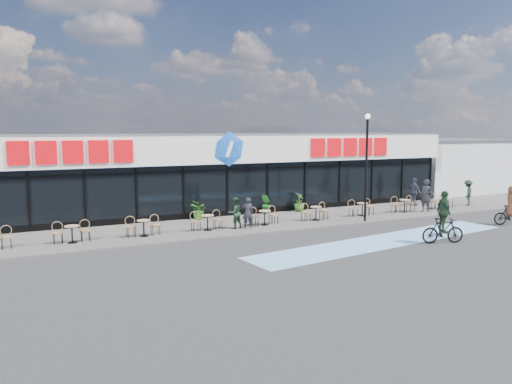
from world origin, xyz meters
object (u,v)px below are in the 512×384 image
at_px(potted_plant_right, 299,202).
at_px(patron_left, 248,213).
at_px(patron_right, 235,213).
at_px(cyclist_b, 511,209).
at_px(lamp_post, 367,159).
at_px(pedestrian_a, 426,196).
at_px(cyclist_a, 443,222).
at_px(potted_plant_mid, 266,204).
at_px(pedestrian_b, 414,192).
at_px(pedestrian_c, 468,193).
at_px(potted_plant_left, 199,210).

xyz_separation_m(potted_plant_right, patron_left, (-4.82, -3.24, 0.22)).
relative_size(patron_right, cyclist_b, 0.76).
distance_m(lamp_post, pedestrian_a, 5.63).
xyz_separation_m(lamp_post, patron_right, (-6.90, 1.17, -2.50)).
bearing_deg(cyclist_a, patron_right, 137.17).
distance_m(potted_plant_mid, pedestrian_b, 9.90).
relative_size(pedestrian_a, pedestrian_c, 1.17).
bearing_deg(cyclist_a, patron_left, 135.52).
distance_m(cyclist_a, cyclist_b, 6.54).
bearing_deg(patron_left, pedestrian_a, -165.00).
xyz_separation_m(patron_left, cyclist_b, (12.67, -4.63, -0.05)).
xyz_separation_m(potted_plant_left, pedestrian_a, (12.69, -3.39, 0.44)).
bearing_deg(patron_right, potted_plant_mid, -149.98).
bearing_deg(potted_plant_left, cyclist_b, -29.50).
bearing_deg(potted_plant_right, pedestrian_c, -13.87).
bearing_deg(potted_plant_mid, pedestrian_b, -7.27).
bearing_deg(cyclist_b, patron_right, 159.98).
bearing_deg(potted_plant_mid, pedestrian_a, -21.64).
bearing_deg(potted_plant_left, potted_plant_right, -0.52).
relative_size(potted_plant_left, cyclist_b, 0.51).
xyz_separation_m(cyclist_a, cyclist_b, (6.35, 1.58, -0.11)).
relative_size(patron_right, pedestrian_a, 0.81).
height_order(potted_plant_right, pedestrian_b, pedestrian_b).
relative_size(potted_plant_mid, pedestrian_a, 0.59).
relative_size(pedestrian_c, cyclist_b, 0.81).
distance_m(potted_plant_left, pedestrian_a, 13.14).
bearing_deg(pedestrian_b, potted_plant_left, 85.70).
height_order(patron_right, pedestrian_c, pedestrian_c).
relative_size(lamp_post, potted_plant_right, 5.14).
relative_size(potted_plant_right, patron_right, 0.70).
xyz_separation_m(potted_plant_mid, cyclist_b, (9.96, -7.96, 0.15)).
distance_m(potted_plant_right, pedestrian_b, 7.80).
relative_size(lamp_post, pedestrian_c, 3.42).
height_order(potted_plant_left, patron_left, patron_left).
relative_size(potted_plant_left, patron_right, 0.67).
height_order(patron_right, cyclist_a, cyclist_a).
xyz_separation_m(potted_plant_left, patron_left, (1.32, -3.29, 0.24)).
distance_m(potted_plant_left, pedestrian_c, 17.09).
relative_size(potted_plant_mid, pedestrian_c, 0.69).
distance_m(pedestrian_b, pedestrian_c, 3.37).
distance_m(potted_plant_mid, patron_left, 4.30).
bearing_deg(cyclist_b, potted_plant_right, 134.95).
distance_m(pedestrian_a, pedestrian_c, 4.25).
bearing_deg(pedestrian_b, potted_plant_mid, 83.43).
relative_size(pedestrian_b, cyclist_b, 0.86).
bearing_deg(pedestrian_a, cyclist_b, 1.83).
xyz_separation_m(pedestrian_a, cyclist_a, (-5.04, -6.11, -0.13)).
relative_size(potted_plant_mid, pedestrian_b, 0.64).
bearing_deg(pedestrian_a, potted_plant_left, -119.28).
bearing_deg(potted_plant_right, patron_right, -150.82).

